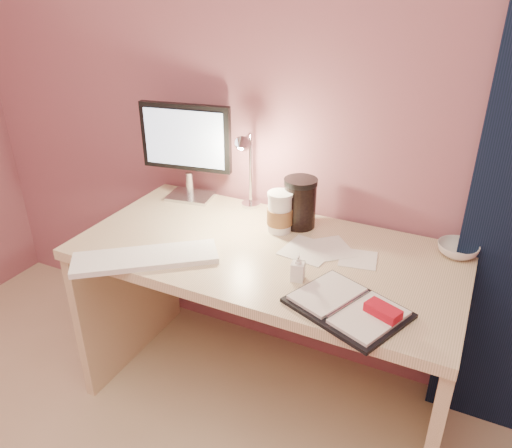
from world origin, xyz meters
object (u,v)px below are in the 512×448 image
at_px(monitor, 187,143).
at_px(bowl, 458,250).
at_px(coffee_cup, 280,213).
at_px(lotion_bottle, 298,267).
at_px(desk, 274,290).
at_px(desk_lamp, 237,164).
at_px(planner, 350,307).
at_px(keyboard, 146,258).
at_px(dark_jar, 300,205).

xyz_separation_m(monitor, bowl, (1.13, -0.01, -0.23)).
bearing_deg(coffee_cup, lotion_bottle, -56.62).
height_order(desk, coffee_cup, coffee_cup).
bearing_deg(desk_lamp, monitor, 159.36).
xyz_separation_m(coffee_cup, bowl, (0.65, 0.10, -0.05)).
distance_m(bowl, lotion_bottle, 0.60).
bearing_deg(bowl, planner, -117.35).
bearing_deg(keyboard, planner, -35.13).
relative_size(keyboard, lotion_bottle, 5.21).
xyz_separation_m(monitor, lotion_bottle, (0.68, -0.41, -0.21)).
bearing_deg(lotion_bottle, coffee_cup, 123.38).
bearing_deg(planner, keyboard, -155.22).
xyz_separation_m(planner, lotion_bottle, (-0.20, 0.09, 0.04)).
height_order(planner, desk_lamp, desk_lamp).
bearing_deg(planner, monitor, 172.94).
bearing_deg(keyboard, desk, 6.11).
relative_size(desk, planner, 3.54).
height_order(desk, lotion_bottle, lotion_bottle).
xyz_separation_m(keyboard, coffee_cup, (0.33, 0.41, 0.07)).
bearing_deg(desk, keyboard, -136.15).
bearing_deg(desk, monitor, 159.20).
distance_m(monitor, bowl, 1.15).
xyz_separation_m(desk, lotion_bottle, (0.17, -0.21, 0.27)).
distance_m(monitor, keyboard, 0.60).
relative_size(bowl, lotion_bottle, 1.49).
height_order(keyboard, dark_jar, dark_jar).
xyz_separation_m(keyboard, lotion_bottle, (0.52, 0.12, 0.04)).
height_order(coffee_cup, desk_lamp, desk_lamp).
bearing_deg(monitor, planner, -38.46).
relative_size(desk, lotion_bottle, 14.61).
height_order(keyboard, coffee_cup, coffee_cup).
bearing_deg(desk_lamp, coffee_cup, -29.96).
xyz_separation_m(lotion_bottle, desk_lamp, (-0.41, 0.36, 0.17)).
xyz_separation_m(keyboard, planner, (0.73, 0.03, 0.00)).
relative_size(keyboard, coffee_cup, 3.10).
bearing_deg(desk_lamp, lotion_bottle, -53.23).
bearing_deg(keyboard, bowl, -9.88).
relative_size(planner, bowl, 2.77).
xyz_separation_m(monitor, planner, (0.88, -0.49, -0.24)).
distance_m(lotion_bottle, dark_jar, 0.39).
xyz_separation_m(planner, desk_lamp, (-0.62, 0.45, 0.20)).
height_order(desk, desk_lamp, desk_lamp).
distance_m(keyboard, dark_jar, 0.62).
relative_size(monitor, planner, 1.07).
bearing_deg(monitor, keyboard, -83.01).
relative_size(monitor, desk_lamp, 1.23).
distance_m(coffee_cup, lotion_bottle, 0.35).
bearing_deg(desk, dark_jar, 76.90).
bearing_deg(dark_jar, lotion_bottle, -69.13).
distance_m(lotion_bottle, desk_lamp, 0.58).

